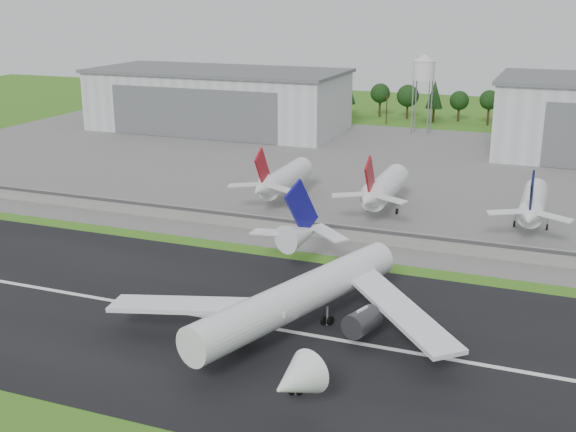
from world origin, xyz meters
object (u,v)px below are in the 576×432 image
at_px(main_airliner, 299,306).
at_px(parked_jet_navy, 532,205).
at_px(parked_jet_red_a, 281,180).
at_px(parked_jet_red_b, 382,189).

distance_m(main_airliner, parked_jet_navy, 73.39).
height_order(parked_jet_red_a, parked_jet_red_b, parked_jet_red_b).
distance_m(parked_jet_red_a, parked_jet_navy, 59.70).
xyz_separation_m(main_airliner, parked_jet_red_a, (-29.64, 66.98, 1.29)).
relative_size(parked_jet_red_a, parked_jet_navy, 1.00).
bearing_deg(parked_jet_navy, main_airliner, -114.18).
distance_m(main_airliner, parked_jet_red_b, 67.12).
xyz_separation_m(main_airliner, parked_jet_red_b, (-3.91, 66.99, 1.43)).
bearing_deg(main_airliner, parked_jet_red_a, -46.80).
height_order(parked_jet_red_b, parked_jet_navy, parked_jet_red_b).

